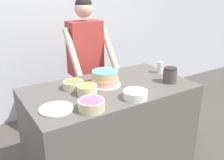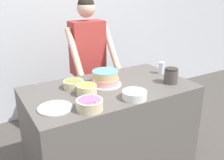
# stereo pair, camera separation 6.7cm
# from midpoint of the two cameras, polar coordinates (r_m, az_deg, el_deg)

# --- Properties ---
(wall_back) EXTENTS (10.00, 0.05, 2.60)m
(wall_back) POSITION_cam_midpoint_polar(r_m,az_deg,el_deg) (3.50, -13.19, 12.96)
(wall_back) COLOR silver
(wall_back) RESTS_ON ground_plane
(counter) EXTENTS (1.47, 0.83, 0.90)m
(counter) POSITION_cam_midpoint_polar(r_m,az_deg,el_deg) (2.40, 0.38, -11.61)
(counter) COLOR #5B5651
(counter) RESTS_ON ground_plane
(person_baker) EXTENTS (0.51, 0.45, 1.64)m
(person_baker) POSITION_cam_midpoint_polar(r_m,az_deg,el_deg) (2.85, -4.82, 5.55)
(person_baker) COLOR #2D2D38
(person_baker) RESTS_ON ground_plane
(cake) EXTENTS (0.29, 0.29, 0.13)m
(cake) POSITION_cam_midpoint_polar(r_m,az_deg,el_deg) (2.22, -0.71, 0.39)
(cake) COLOR silver
(cake) RESTS_ON counter
(frosting_bowl_purple) EXTENTS (0.19, 0.19, 0.15)m
(frosting_bowl_purple) POSITION_cam_midpoint_polar(r_m,az_deg,el_deg) (1.79, -4.06, -5.54)
(frosting_bowl_purple) COLOR beige
(frosting_bowl_purple) RESTS_ON counter
(frosting_bowl_yellow) EXTENTS (0.17, 0.17, 0.14)m
(frosting_bowl_yellow) POSITION_cam_midpoint_polar(r_m,az_deg,el_deg) (2.04, -4.88, -2.12)
(frosting_bowl_yellow) COLOR beige
(frosting_bowl_yellow) RESTS_ON counter
(frosting_bowl_olive) EXTENTS (0.17, 0.17, 0.07)m
(frosting_bowl_olive) POSITION_cam_midpoint_polar(r_m,az_deg,el_deg) (2.18, -7.92, -0.91)
(frosting_bowl_olive) COLOR beige
(frosting_bowl_olive) RESTS_ON counter
(frosting_bowl_pink) EXTENTS (0.20, 0.20, 0.07)m
(frosting_bowl_pink) POSITION_cam_midpoint_polar(r_m,az_deg,el_deg) (1.97, 6.13, -3.30)
(frosting_bowl_pink) COLOR white
(frosting_bowl_pink) RESTS_ON counter
(drinking_glass) EXTENTS (0.06, 0.06, 0.12)m
(drinking_glass) POSITION_cam_midpoint_polar(r_m,az_deg,el_deg) (2.58, 11.99, 2.71)
(drinking_glass) COLOR silver
(drinking_glass) RESTS_ON counter
(ceramic_plate) EXTENTS (0.25, 0.25, 0.01)m
(ceramic_plate) POSITION_cam_midpoint_polar(r_m,az_deg,el_deg) (1.85, -11.87, -6.28)
(ceramic_plate) COLOR silver
(ceramic_plate) RESTS_ON counter
(stoneware_jar) EXTENTS (0.12, 0.12, 0.14)m
(stoneware_jar) POSITION_cam_midpoint_polar(r_m,az_deg,el_deg) (2.34, 14.12, 0.93)
(stoneware_jar) COLOR #4C4742
(stoneware_jar) RESTS_ON counter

